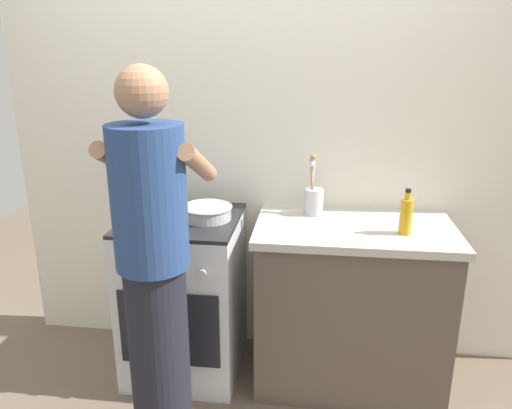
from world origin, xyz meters
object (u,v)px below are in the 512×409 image
mixing_bowl (207,212)px  person (155,274)px  pot (154,207)px  oil_bottle (406,216)px  utensil_crock (314,198)px  stove_range (185,295)px

mixing_bowl → person: person is taller
pot → oil_bottle: bearing=-3.2°
utensil_crock → stove_range: bearing=-167.4°
pot → mixing_bowl: (0.28, 0.02, -0.02)m
pot → utensil_crock: 0.84m
mixing_bowl → pot: bearing=-176.0°
mixing_bowl → oil_bottle: oil_bottle is taller
person → stove_range: bearing=94.5°
stove_range → oil_bottle: size_ratio=4.02×
stove_range → pot: pot is taller
mixing_bowl → utensil_crock: bearing=15.3°
mixing_bowl → oil_bottle: size_ratio=1.18×
mixing_bowl → person: size_ratio=0.16×
stove_range → person: bearing=-85.5°
pot → person: person is taller
utensil_crock → person: (-0.64, -0.74, -0.13)m
mixing_bowl → utensil_crock: size_ratio=0.80×
stove_range → utensil_crock: size_ratio=2.73×
mixing_bowl → utensil_crock: (0.55, 0.15, 0.05)m
pot → oil_bottle: size_ratio=1.20×
pot → mixing_bowl: 0.28m
stove_range → pot: (-0.14, -0.02, 0.51)m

